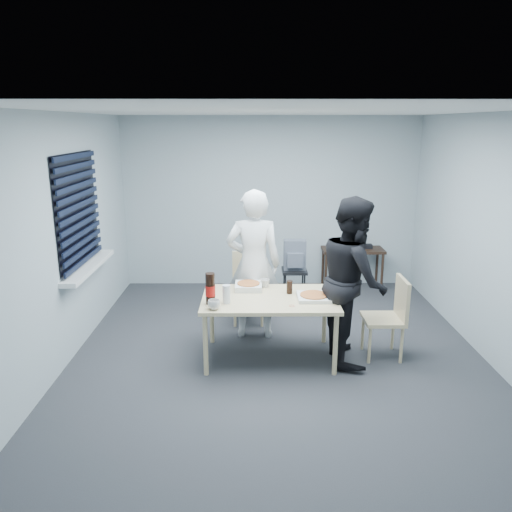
{
  "coord_description": "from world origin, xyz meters",
  "views": [
    {
      "loc": [
        -0.27,
        -5.12,
        2.48
      ],
      "look_at": [
        -0.24,
        0.1,
        1.09
      ],
      "focal_mm": 35.0,
      "sensor_mm": 36.0,
      "label": 1
    }
  ],
  "objects_px": {
    "person_black": "(353,280)",
    "backpack": "(295,255)",
    "side_table": "(353,254)",
    "mug_b": "(265,283)",
    "mug_a": "(214,305)",
    "chair_far": "(249,282)",
    "soda_bottle": "(210,289)",
    "chair_right": "(391,312)",
    "stool": "(294,277)",
    "dining_table": "(269,303)",
    "person_white": "(254,265)"
  },
  "relations": [
    {
      "from": "person_black",
      "to": "backpack",
      "type": "xyz_separation_m",
      "value": [
        -0.47,
        1.74,
        -0.19
      ]
    },
    {
      "from": "side_table",
      "to": "mug_b",
      "type": "height_order",
      "value": "mug_b"
    },
    {
      "from": "mug_b",
      "to": "mug_a",
      "type": "bearing_deg",
      "value": -127.16
    },
    {
      "from": "chair_far",
      "to": "soda_bottle",
      "type": "xyz_separation_m",
      "value": [
        -0.38,
        -1.3,
        0.34
      ]
    },
    {
      "from": "mug_b",
      "to": "chair_right",
      "type": "bearing_deg",
      "value": -13.14
    },
    {
      "from": "chair_far",
      "to": "stool",
      "type": "relative_size",
      "value": 1.84
    },
    {
      "from": "chair_far",
      "to": "mug_a",
      "type": "bearing_deg",
      "value": -102.78
    },
    {
      "from": "chair_far",
      "to": "person_black",
      "type": "height_order",
      "value": "person_black"
    },
    {
      "from": "mug_a",
      "to": "soda_bottle",
      "type": "distance_m",
      "value": 0.2
    },
    {
      "from": "backpack",
      "to": "dining_table",
      "type": "bearing_deg",
      "value": -80.02
    },
    {
      "from": "person_black",
      "to": "mug_a",
      "type": "bearing_deg",
      "value": 103.67
    },
    {
      "from": "person_black",
      "to": "mug_a",
      "type": "distance_m",
      "value": 1.49
    },
    {
      "from": "dining_table",
      "to": "stool",
      "type": "height_order",
      "value": "dining_table"
    },
    {
      "from": "chair_right",
      "to": "stool",
      "type": "relative_size",
      "value": 1.84
    },
    {
      "from": "chair_right",
      "to": "person_white",
      "type": "xyz_separation_m",
      "value": [
        -1.49,
        0.58,
        0.37
      ]
    },
    {
      "from": "chair_right",
      "to": "person_black",
      "type": "bearing_deg",
      "value": -176.89
    },
    {
      "from": "side_table",
      "to": "backpack",
      "type": "relative_size",
      "value": 2.19
    },
    {
      "from": "backpack",
      "to": "mug_a",
      "type": "xyz_separation_m",
      "value": [
        -0.97,
        -2.09,
        0.05
      ]
    },
    {
      "from": "person_black",
      "to": "soda_bottle",
      "type": "xyz_separation_m",
      "value": [
        -1.49,
        -0.19,
        -0.03
      ]
    },
    {
      "from": "side_table",
      "to": "stool",
      "type": "distance_m",
      "value": 1.16
    },
    {
      "from": "chair_right",
      "to": "side_table",
      "type": "bearing_deg",
      "value": 89.0
    },
    {
      "from": "side_table",
      "to": "person_white",
      "type": "bearing_deg",
      "value": -130.37
    },
    {
      "from": "soda_bottle",
      "to": "dining_table",
      "type": "bearing_deg",
      "value": 17.28
    },
    {
      "from": "person_white",
      "to": "backpack",
      "type": "bearing_deg",
      "value": -116.95
    },
    {
      "from": "person_black",
      "to": "soda_bottle",
      "type": "bearing_deg",
      "value": 97.35
    },
    {
      "from": "backpack",
      "to": "mug_a",
      "type": "relative_size",
      "value": 3.47
    },
    {
      "from": "side_table",
      "to": "soda_bottle",
      "type": "bearing_deg",
      "value": -127.23
    },
    {
      "from": "backpack",
      "to": "person_black",
      "type": "bearing_deg",
      "value": -51.71
    },
    {
      "from": "person_black",
      "to": "mug_a",
      "type": "relative_size",
      "value": 14.39
    },
    {
      "from": "person_black",
      "to": "dining_table",
      "type": "bearing_deg",
      "value": 90.14
    },
    {
      "from": "dining_table",
      "to": "side_table",
      "type": "xyz_separation_m",
      "value": [
        1.36,
        2.4,
        -0.09
      ]
    },
    {
      "from": "person_black",
      "to": "backpack",
      "type": "bearing_deg",
      "value": 15.05
    },
    {
      "from": "dining_table",
      "to": "mug_b",
      "type": "bearing_deg",
      "value": 96.55
    },
    {
      "from": "dining_table",
      "to": "person_white",
      "type": "height_order",
      "value": "person_white"
    },
    {
      "from": "stool",
      "to": "mug_a",
      "type": "xyz_separation_m",
      "value": [
        -0.97,
        -2.11,
        0.37
      ]
    },
    {
      "from": "backpack",
      "to": "mug_b",
      "type": "relative_size",
      "value": 4.27
    },
    {
      "from": "person_black",
      "to": "mug_b",
      "type": "xyz_separation_m",
      "value": [
        -0.92,
        0.34,
        -0.14
      ]
    },
    {
      "from": "chair_right",
      "to": "chair_far",
      "type": "bearing_deg",
      "value": 145.0
    },
    {
      "from": "chair_right",
      "to": "person_white",
      "type": "bearing_deg",
      "value": 158.71
    },
    {
      "from": "backpack",
      "to": "mug_b",
      "type": "distance_m",
      "value": 1.47
    },
    {
      "from": "person_white",
      "to": "soda_bottle",
      "type": "xyz_separation_m",
      "value": [
        -0.44,
        -0.79,
        -0.03
      ]
    },
    {
      "from": "mug_a",
      "to": "mug_b",
      "type": "bearing_deg",
      "value": 52.84
    },
    {
      "from": "chair_right",
      "to": "stool",
      "type": "bearing_deg",
      "value": 117.66
    },
    {
      "from": "mug_a",
      "to": "mug_b",
      "type": "relative_size",
      "value": 1.23
    },
    {
      "from": "side_table",
      "to": "person_black",
      "type": "bearing_deg",
      "value": -101.32
    },
    {
      "from": "dining_table",
      "to": "backpack",
      "type": "distance_m",
      "value": 1.79
    },
    {
      "from": "person_black",
      "to": "side_table",
      "type": "xyz_separation_m",
      "value": [
        0.48,
        2.4,
        -0.34
      ]
    },
    {
      "from": "dining_table",
      "to": "person_black",
      "type": "xyz_separation_m",
      "value": [
        0.88,
        0.0,
        0.25
      ]
    },
    {
      "from": "chair_right",
      "to": "person_white",
      "type": "relative_size",
      "value": 0.5
    },
    {
      "from": "person_black",
      "to": "backpack",
      "type": "height_order",
      "value": "person_black"
    }
  ]
}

